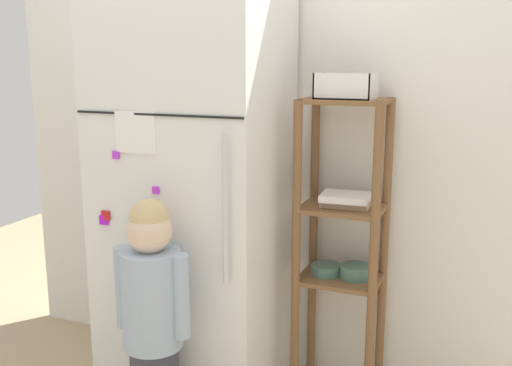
{
  "coord_description": "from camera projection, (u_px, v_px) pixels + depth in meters",
  "views": [
    {
      "loc": [
        0.9,
        -2.14,
        1.45
      ],
      "look_at": [
        0.03,
        0.02,
        0.95
      ],
      "focal_mm": 41.3,
      "sensor_mm": 36.0,
      "label": 1
    }
  ],
  "objects": [
    {
      "name": "child_standing",
      "position": [
        152.0,
        298.0,
        2.17
      ],
      "size": [
        0.31,
        0.23,
        0.96
      ],
      "color": "#3F404D",
      "rests_on": "ground"
    },
    {
      "name": "fruit_bin",
      "position": [
        346.0,
        89.0,
        2.31
      ],
      "size": [
        0.22,
        0.18,
        0.1
      ],
      "color": "white",
      "rests_on": "pantry_shelf_unit"
    },
    {
      "name": "refrigerator",
      "position": [
        195.0,
        193.0,
        2.49
      ],
      "size": [
        0.72,
        0.61,
        1.78
      ],
      "color": "white",
      "rests_on": "ground"
    },
    {
      "name": "kitchen_wall_back",
      "position": [
        275.0,
        128.0,
        2.64
      ],
      "size": [
        2.72,
        0.03,
        2.28
      ],
      "primitive_type": "cube",
      "color": "silver",
      "rests_on": "ground"
    },
    {
      "name": "pantry_shelf_unit",
      "position": [
        342.0,
        232.0,
        2.44
      ],
      "size": [
        0.35,
        0.28,
        1.29
      ],
      "color": "brown",
      "rests_on": "ground"
    }
  ]
}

